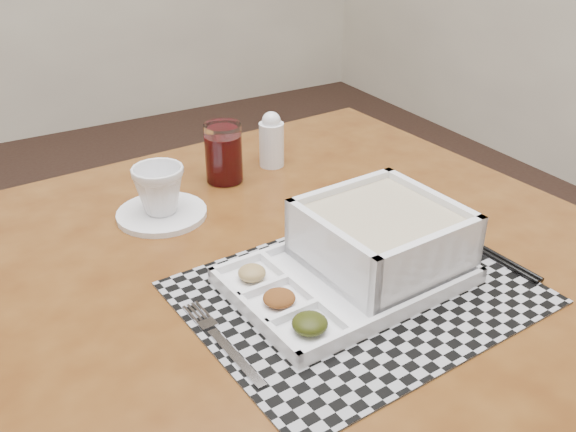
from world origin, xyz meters
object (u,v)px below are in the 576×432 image
object	(u,v)px
dining_table	(302,290)
cup	(159,190)
serving_tray	(373,248)
juice_glass	(224,155)
creamer_bottle	(272,140)

from	to	relation	value
dining_table	cup	size ratio (longest dim) A/B	11.80
cup	dining_table	bearing A→B (deg)	-54.61
serving_tray	juice_glass	world-z (taller)	juice_glass
dining_table	cup	xyz separation A→B (m)	(-0.15, 0.21, 0.12)
dining_table	serving_tray	distance (m)	0.16
serving_tray	dining_table	bearing A→B (deg)	116.87
serving_tray	juice_glass	bearing A→B (deg)	96.91
dining_table	juice_glass	distance (m)	0.31
cup	juice_glass	distance (m)	0.17
serving_tray	juice_glass	size ratio (longest dim) A/B	3.01
cup	creamer_bottle	distance (m)	0.28
dining_table	juice_glass	bearing A→B (deg)	89.02
dining_table	cup	world-z (taller)	cup
dining_table	creamer_bottle	distance (m)	0.35
serving_tray	creamer_bottle	xyz separation A→B (m)	(0.06, 0.41, 0.01)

